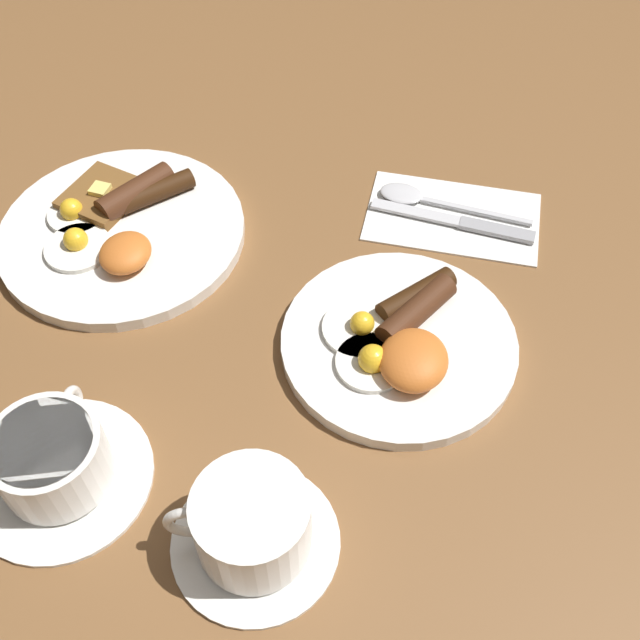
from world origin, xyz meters
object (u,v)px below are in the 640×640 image
Objects in this scene: teacup_near at (252,526)px; knife at (461,222)px; breakfast_plate_near at (400,341)px; breakfast_plate_far at (120,228)px; spoon at (416,197)px; teacup_far at (54,462)px.

teacup_near is 0.75× the size of knife.
breakfast_plate_far is at bearing 77.73° from breakfast_plate_near.
spoon is (0.14, -0.31, -0.00)m from breakfast_plate_far.
teacup_near is at bearing -93.36° from teacup_far.
spoon is (0.03, 0.06, 0.00)m from knife.
breakfast_plate_near is 0.24m from teacup_near.
teacup_far reaches higher than knife.
spoon is at bearing -28.05° from teacup_far.
knife is (0.19, -0.03, -0.01)m from breakfast_plate_near.
spoon is at bearing -22.58° from knife.
teacup_far is (-0.29, -0.08, 0.02)m from breakfast_plate_far.
knife is at bearing -14.27° from teacup_near.
teacup_far reaches higher than breakfast_plate_far.
breakfast_plate_far is 1.52× the size of spoon.
teacup_near is 0.18m from teacup_far.
teacup_near reaches higher than teacup_far.
breakfast_plate_far is 0.39m from knife.
teacup_near is (-0.23, 0.07, 0.02)m from breakfast_plate_near.
teacup_far is 0.50m from knife.
breakfast_plate_far is 0.30m from teacup_far.
breakfast_plate_far is at bearing 27.52° from spoon.
breakfast_plate_near is 0.34m from breakfast_plate_far.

